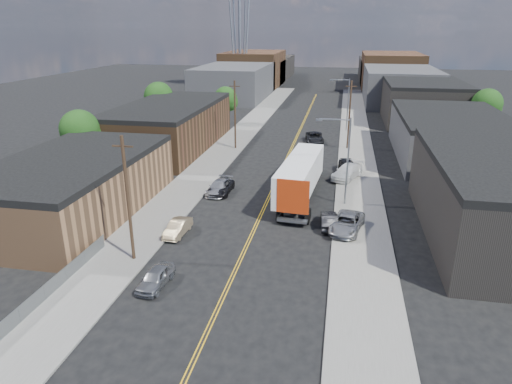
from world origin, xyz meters
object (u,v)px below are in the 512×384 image
at_px(car_left_a, 156,278).
at_px(car_ahead_truck, 315,138).
at_px(car_right_lot_c, 347,166).
at_px(car_right_lot_b, 347,172).
at_px(car_right_oncoming, 329,220).
at_px(car_left_b, 178,228).
at_px(car_left_c, 221,188).
at_px(car_right_lot_a, 347,223).
at_px(car_left_d, 219,187).
at_px(semi_truck, 302,172).

distance_m(car_left_a, car_ahead_truck, 45.24).
relative_size(car_left_a, car_right_lot_c, 0.81).
bearing_deg(car_right_lot_b, car_ahead_truck, 129.30).
relative_size(car_left_a, car_right_oncoming, 0.95).
bearing_deg(car_left_b, car_right_oncoming, 20.49).
relative_size(car_left_c, car_right_oncoming, 1.15).
relative_size(car_right_oncoming, car_right_lot_a, 0.78).
relative_size(car_left_c, car_left_d, 0.99).
xyz_separation_m(car_left_c, car_right_oncoming, (11.99, -6.86, 0.02)).
bearing_deg(semi_truck, car_right_lot_b, 57.20).
distance_m(car_left_c, car_right_oncoming, 13.81).
xyz_separation_m(car_left_a, car_right_oncoming, (11.60, 12.43, 0.01)).
bearing_deg(car_right_lot_a, car_left_d, 163.14).
height_order(car_right_oncoming, car_right_lot_b, car_right_lot_b).
bearing_deg(car_right_oncoming, car_left_b, 12.91).
bearing_deg(car_left_d, car_right_lot_c, 40.90).
bearing_deg(car_left_b, car_left_a, -77.44).
distance_m(car_left_a, car_right_oncoming, 17.00).
relative_size(car_left_b, car_right_lot_c, 0.81).
relative_size(semi_truck, car_ahead_truck, 3.10).
xyz_separation_m(car_left_d, car_right_oncoming, (12.19, -6.86, -0.02)).
relative_size(car_left_c, car_ahead_truck, 0.84).
relative_size(semi_truck, car_left_c, 3.69).
relative_size(semi_truck, car_left_d, 3.64).
relative_size(car_left_d, car_right_lot_c, 0.99).
height_order(car_left_a, car_left_b, car_left_a).
relative_size(car_left_d, car_right_lot_a, 0.90).
relative_size(semi_truck, car_left_b, 4.44).
height_order(car_left_a, car_left_c, car_left_a).
relative_size(car_left_b, car_right_lot_a, 0.74).
bearing_deg(car_right_lot_b, car_right_lot_c, 113.26).
distance_m(car_left_d, car_ahead_truck, 26.67).
height_order(car_left_d, car_ahead_truck, car_ahead_truck).
bearing_deg(car_right_lot_b, car_left_a, -92.96).
bearing_deg(car_left_c, semi_truck, 7.42).
bearing_deg(car_left_a, car_left_b, 103.88).
relative_size(semi_truck, car_right_lot_a, 3.29).
bearing_deg(car_right_oncoming, semi_truck, -72.05).
bearing_deg(car_right_oncoming, car_right_lot_c, -100.03).
height_order(car_left_b, car_left_d, car_left_d).
height_order(car_right_oncoming, car_right_lot_a, car_right_lot_a).
height_order(semi_truck, car_right_lot_a, semi_truck).
bearing_deg(car_left_a, car_ahead_truck, 84.03).
height_order(car_right_lot_a, car_ahead_truck, car_right_lot_a).
distance_m(car_left_d, car_right_lot_b, 15.70).
bearing_deg(car_ahead_truck, car_left_d, -116.73).
height_order(car_left_c, car_right_lot_b, car_right_lot_b).
bearing_deg(semi_truck, car_right_lot_c, 65.26).
height_order(semi_truck, car_left_a, semi_truck).
xyz_separation_m(semi_truck, car_left_a, (-8.30, -20.41, -1.91)).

